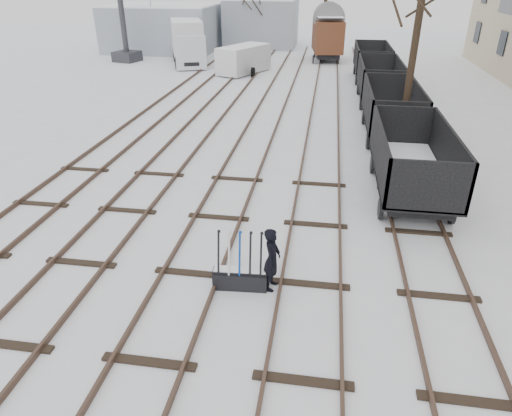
{
  "coord_description": "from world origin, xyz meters",
  "views": [
    {
      "loc": [
        3.07,
        -9.13,
        6.8
      ],
      "look_at": [
        1.4,
        1.57,
        1.2
      ],
      "focal_mm": 32.0,
      "sensor_mm": 36.0,
      "label": 1
    }
  ],
  "objects": [
    {
      "name": "worker",
      "position": [
        2.06,
        -0.22,
        0.81
      ],
      "size": [
        0.45,
        0.63,
        1.62
      ],
      "primitive_type": "imported",
      "rotation": [
        0.0,
        0.0,
        1.45
      ],
      "color": "black",
      "rests_on": "ground"
    },
    {
      "name": "ground_frame",
      "position": [
        1.31,
        -0.32,
        0.28
      ],
      "size": [
        1.33,
        0.51,
        1.49
      ],
      "rotation": [
        0.0,
        0.0,
        0.07
      ],
      "color": "black",
      "rests_on": "ground"
    },
    {
      "name": "box_van_wagon",
      "position": [
        2.75,
        32.31,
        2.12
      ],
      "size": [
        3.04,
        5.01,
        3.63
      ],
      "rotation": [
        0.0,
        0.0,
        0.11
      ],
      "color": "black",
      "rests_on": "ground"
    },
    {
      "name": "freight_wagon_d",
      "position": [
        6.0,
        24.82,
        0.9
      ],
      "size": [
        2.3,
        5.75,
        2.35
      ],
      "color": "black",
      "rests_on": "ground"
    },
    {
      "name": "tree_far_left",
      "position": [
        -4.41,
        37.32,
        2.43
      ],
      "size": [
        0.3,
        0.3,
        4.86
      ],
      "primitive_type": "cylinder",
      "color": "black",
      "rests_on": "ground"
    },
    {
      "name": "tracks",
      "position": [
        -0.0,
        13.67,
        0.07
      ],
      "size": [
        13.9,
        52.0,
        0.16
      ],
      "color": "black",
      "rests_on": "ground"
    },
    {
      "name": "freight_wagon_c",
      "position": [
        6.0,
        18.42,
        0.9
      ],
      "size": [
        2.3,
        5.75,
        2.35
      ],
      "color": "black",
      "rests_on": "ground"
    },
    {
      "name": "shed_right",
      "position": [
        -4.0,
        40.0,
        2.25
      ],
      "size": [
        7.0,
        6.0,
        4.5
      ],
      "color": "#939CA6",
      "rests_on": "ground"
    },
    {
      "name": "lorry",
      "position": [
        -8.63,
        29.17,
        1.72
      ],
      "size": [
        4.01,
        7.71,
        3.35
      ],
      "rotation": [
        0.0,
        0.0,
        0.35
      ],
      "color": "black",
      "rests_on": "ground"
    },
    {
      "name": "freight_wagon_b",
      "position": [
        6.0,
        12.02,
        0.9
      ],
      "size": [
        2.3,
        5.75,
        2.35
      ],
      "color": "black",
      "rests_on": "ground"
    },
    {
      "name": "ground",
      "position": [
        0.0,
        0.0,
        0.0
      ],
      "size": [
        120.0,
        120.0,
        0.0
      ],
      "primitive_type": "plane",
      "color": "white",
      "rests_on": "ground"
    },
    {
      "name": "panel_van",
      "position": [
        -3.29,
        25.72,
        1.04
      ],
      "size": [
        3.68,
        4.93,
        2.0
      ],
      "rotation": [
        0.0,
        0.0,
        -0.44
      ],
      "color": "silver",
      "rests_on": "ground"
    },
    {
      "name": "crane",
      "position": [
        -14.1,
        29.52,
        2.47
      ],
      "size": [
        2.3,
        5.61,
        9.39
      ],
      "rotation": [
        0.0,
        0.0,
        -0.27
      ],
      "color": "#2E2D32",
      "rests_on": "ground"
    },
    {
      "name": "tree_near",
      "position": [
        6.4,
        10.84,
        3.36
      ],
      "size": [
        0.3,
        0.3,
        6.73
      ],
      "primitive_type": "cylinder",
      "color": "black",
      "rests_on": "ground"
    },
    {
      "name": "shed_left",
      "position": [
        -13.0,
        36.0,
        2.05
      ],
      "size": [
        10.0,
        8.0,
        4.1
      ],
      "color": "#939CA6",
      "rests_on": "ground"
    },
    {
      "name": "tree_far_right",
      "position": [
        2.4,
        33.0,
        4.17
      ],
      "size": [
        0.3,
        0.3,
        8.33
      ],
      "primitive_type": "cylinder",
      "color": "black",
      "rests_on": "ground"
    },
    {
      "name": "freight_wagon_a",
      "position": [
        6.0,
        5.62,
        0.9
      ],
      "size": [
        2.3,
        5.75,
        2.35
      ],
      "color": "black",
      "rests_on": "ground"
    }
  ]
}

